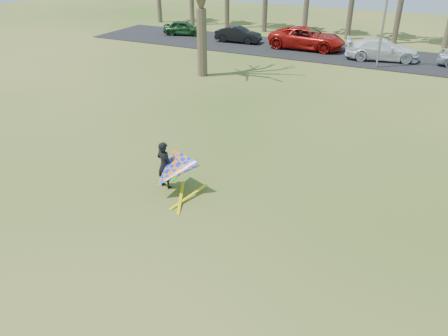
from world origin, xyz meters
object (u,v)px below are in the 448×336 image
at_px(streetlight, 390,0).
at_px(car_0, 184,28).
at_px(car_2, 307,38).
at_px(kite_flyer, 171,171).
at_px(car_3, 382,49).
at_px(car_1, 238,35).

relative_size(streetlight, car_0, 2.14).
relative_size(car_2, kite_flyer, 2.53).
height_order(streetlight, car_3, streetlight).
bearing_deg(kite_flyer, streetlight, 79.15).
bearing_deg(streetlight, car_3, 95.99).
bearing_deg(car_2, kite_flyer, -175.52).
xyz_separation_m(car_0, car_1, (5.83, -0.68, 0.01)).
distance_m(car_0, car_1, 5.87).
height_order(car_1, car_2, car_2).
bearing_deg(car_1, car_3, -97.62).
bearing_deg(kite_flyer, car_0, 119.99).
relative_size(car_3, kite_flyer, 2.18).
bearing_deg(car_0, kite_flyer, -166.20).
bearing_deg(streetlight, kite_flyer, -100.85).
bearing_deg(car_2, car_3, -100.93).
bearing_deg(car_1, car_0, 79.84).
distance_m(car_1, car_2, 6.01).
xyz_separation_m(streetlight, car_1, (-12.25, 3.20, -3.76)).
height_order(car_1, car_3, car_3).
bearing_deg(streetlight, car_1, 165.35).
height_order(streetlight, kite_flyer, streetlight).
relative_size(streetlight, car_2, 1.32).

